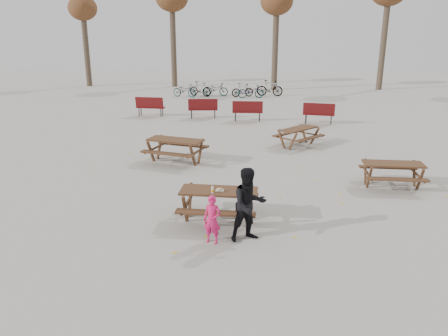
# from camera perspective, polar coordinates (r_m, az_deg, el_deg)

# --- Properties ---
(ground) EXTENTS (80.00, 80.00, 0.00)m
(ground) POSITION_cam_1_polar(r_m,az_deg,el_deg) (10.50, -0.66, -6.85)
(ground) COLOR gray
(ground) RESTS_ON ground
(main_picnic_table) EXTENTS (1.80, 1.45, 0.78)m
(main_picnic_table) POSITION_cam_1_polar(r_m,az_deg,el_deg) (10.27, -0.67, -3.87)
(main_picnic_table) COLOR #3C2715
(main_picnic_table) RESTS_ON ground
(food_tray) EXTENTS (0.18, 0.11, 0.03)m
(food_tray) POSITION_cam_1_polar(r_m,az_deg,el_deg) (10.11, -0.55, -2.97)
(food_tray) COLOR silver
(food_tray) RESTS_ON main_picnic_table
(bread_roll) EXTENTS (0.14, 0.06, 0.05)m
(bread_roll) POSITION_cam_1_polar(r_m,az_deg,el_deg) (10.10, -0.55, -2.74)
(bread_roll) COLOR tan
(bread_roll) RESTS_ON food_tray
(soda_bottle) EXTENTS (0.07, 0.07, 0.17)m
(soda_bottle) POSITION_cam_1_polar(r_m,az_deg,el_deg) (9.99, -1.50, -2.90)
(soda_bottle) COLOR silver
(soda_bottle) RESTS_ON main_picnic_table
(child) EXTENTS (0.43, 0.33, 1.06)m
(child) POSITION_cam_1_polar(r_m,az_deg,el_deg) (9.24, -1.55, -6.77)
(child) COLOR #D41A5B
(child) RESTS_ON ground
(adult) EXTENTS (0.99, 0.92, 1.62)m
(adult) POSITION_cam_1_polar(r_m,az_deg,el_deg) (9.27, 3.27, -4.83)
(adult) COLOR black
(adult) RESTS_ON ground
(picnic_table_east) EXTENTS (1.69, 1.37, 0.72)m
(picnic_table_east) POSITION_cam_1_polar(r_m,az_deg,el_deg) (13.46, 21.10, -0.86)
(picnic_table_east) COLOR #3C2715
(picnic_table_east) RESTS_ON ground
(picnic_table_north) EXTENTS (2.18, 1.91, 0.81)m
(picnic_table_north) POSITION_cam_1_polar(r_m,az_deg,el_deg) (15.00, -6.33, 2.24)
(picnic_table_north) COLOR #3C2715
(picnic_table_north) RESTS_ON ground
(picnic_table_far) EXTENTS (2.09, 2.13, 0.71)m
(picnic_table_far) POSITION_cam_1_polar(r_m,az_deg,el_deg) (17.33, 9.69, 4.01)
(picnic_table_far) COLOR #3C2715
(picnic_table_far) RESTS_ON ground
(park_bench_row) EXTENTS (10.24, 1.56, 1.03)m
(park_bench_row) POSITION_cam_1_polar(r_m,az_deg,el_deg) (22.27, 0.53, 7.65)
(park_bench_row) COLOR #601314
(park_bench_row) RESTS_ON ground
(bicycle_row) EXTENTS (7.55, 1.92, 1.08)m
(bicycle_row) POSITION_cam_1_polar(r_m,az_deg,el_deg) (30.29, 0.44, 10.21)
(bicycle_row) COLOR black
(bicycle_row) RESTS_ON ground
(tree_row) EXTENTS (32.17, 3.52, 8.26)m
(tree_row) POSITION_cam_1_polar(r_m,az_deg,el_deg) (34.68, 6.72, 20.48)
(tree_row) COLOR #382B21
(tree_row) RESTS_ON ground
(fallen_leaves) EXTENTS (11.00, 11.00, 0.01)m
(fallen_leaves) POSITION_cam_1_polar(r_m,az_deg,el_deg) (12.76, 3.05, -2.34)
(fallen_leaves) COLOR gold
(fallen_leaves) RESTS_ON ground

